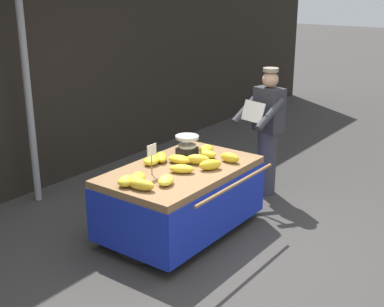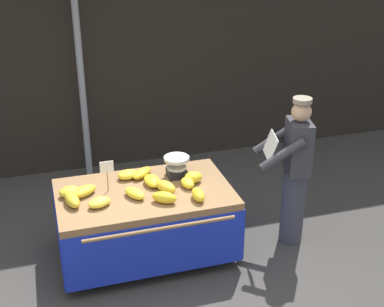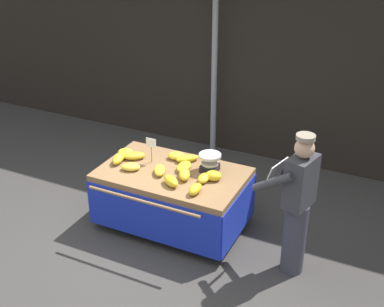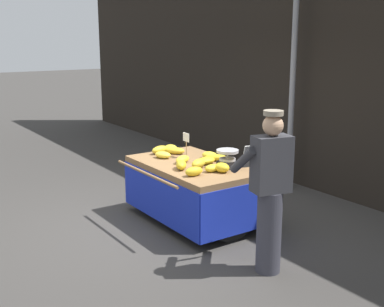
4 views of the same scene
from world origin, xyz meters
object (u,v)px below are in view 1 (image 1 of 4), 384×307
object	(u,v)px
banana_bunch_0	(210,165)
banana_bunch_2	(138,178)
banana_bunch_7	(208,154)
banana_bunch_9	(198,159)
banana_bunch_1	(166,180)
price_sign	(152,153)
weighing_scale	(187,145)
banana_bunch_10	(230,158)
banana_bunch_5	(141,185)
banana_bunch_4	(179,159)
banana_bunch_6	(182,169)
banana_cart	(181,185)
street_pole	(26,75)
banana_bunch_12	(152,161)
vendor_person	(267,131)
banana_bunch_8	(206,150)
banana_bunch_11	(127,181)
banana_bunch_3	(161,157)

from	to	relation	value
banana_bunch_0	banana_bunch_2	size ratio (longest dim) A/B	0.88
banana_bunch_7	banana_bunch_9	size ratio (longest dim) A/B	0.78
banana_bunch_2	banana_bunch_1	bearing A→B (deg)	-65.95
price_sign	banana_bunch_7	xyz separation A→B (m)	(0.81, -0.16, -0.20)
weighing_scale	banana_bunch_10	world-z (taller)	weighing_scale
banana_bunch_5	banana_bunch_10	xyz separation A→B (m)	(1.22, -0.26, -0.00)
banana_bunch_0	banana_bunch_7	xyz separation A→B (m)	(0.31, 0.25, -0.01)
banana_bunch_1	banana_bunch_4	world-z (taller)	banana_bunch_4
banana_bunch_6	banana_cart	bearing A→B (deg)	41.86
weighing_scale	banana_bunch_6	size ratio (longest dim) A/B	1.03
street_pole	banana_bunch_9	distance (m)	2.42
street_pole	banana_bunch_0	xyz separation A→B (m)	(0.51, -2.42, -0.81)
price_sign	banana_bunch_6	distance (m)	0.38
banana_bunch_9	banana_bunch_12	distance (m)	0.52
street_pole	banana_bunch_10	distance (m)	2.72
price_sign	banana_bunch_5	bearing A→B (deg)	-154.07
banana_bunch_12	vendor_person	distance (m)	1.82
banana_bunch_12	banana_bunch_6	bearing A→B (deg)	-91.36
banana_bunch_12	price_sign	bearing A→B (deg)	-138.34
banana_bunch_7	price_sign	bearing A→B (deg)	169.03
weighing_scale	vendor_person	world-z (taller)	vendor_person
street_pole	banana_bunch_8	xyz separation A→B (m)	(0.91, -2.09, -0.80)
banana_bunch_8	banana_bunch_10	world-z (taller)	banana_bunch_8
banana_cart	banana_bunch_1	world-z (taller)	banana_bunch_1
banana_bunch_11	banana_bunch_7	bearing A→B (deg)	-7.36
banana_bunch_3	banana_bunch_10	xyz separation A→B (m)	(0.43, -0.66, 0.01)
banana_bunch_8	banana_bunch_9	distance (m)	0.35
banana_bunch_0	vendor_person	bearing A→B (deg)	4.19
banana_bunch_7	banana_bunch_9	distance (m)	0.25
weighing_scale	banana_bunch_0	bearing A→B (deg)	-117.48
banana_bunch_0	banana_bunch_3	size ratio (longest dim) A/B	0.85
banana_bunch_10	banana_bunch_1	bearing A→B (deg)	171.00
price_sign	banana_bunch_5	distance (m)	0.47
street_pole	banana_bunch_11	size ratio (longest dim) A/B	15.37
price_sign	banana_bunch_12	world-z (taller)	price_sign
banana_bunch_2	banana_bunch_5	distance (m)	0.21
price_sign	banana_bunch_12	size ratio (longest dim) A/B	1.49
banana_bunch_1	banana_bunch_6	distance (m)	0.38
banana_bunch_0	banana_bunch_1	size ratio (longest dim) A/B	1.08
street_pole	banana_bunch_2	world-z (taller)	street_pole
price_sign	banana_bunch_2	distance (m)	0.32
banana_bunch_2	banana_bunch_10	size ratio (longest dim) A/B	1.22
banana_bunch_1	vendor_person	world-z (taller)	vendor_person
banana_bunch_3	banana_bunch_5	bearing A→B (deg)	-153.09
banana_bunch_8	banana_bunch_5	bearing A→B (deg)	-174.99
street_pole	vendor_person	size ratio (longest dim) A/B	1.94
weighing_scale	street_pole	bearing A→B (deg)	112.34
weighing_scale	banana_bunch_9	world-z (taller)	weighing_scale
weighing_scale	banana_bunch_9	distance (m)	0.37
banana_bunch_7	vendor_person	size ratio (longest dim) A/B	0.12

